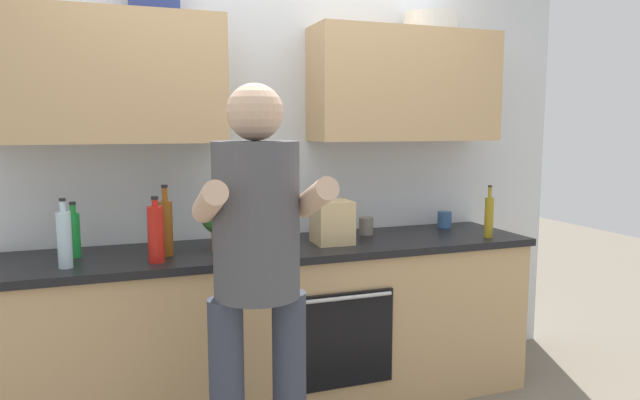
% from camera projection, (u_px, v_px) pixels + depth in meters
% --- Properties ---
extents(back_wall_unit, '(4.00, 0.38, 2.50)m').
position_uv_depth(back_wall_unit, '(267.00, 133.00, 3.27)').
color(back_wall_unit, silver).
rests_on(back_wall_unit, ground).
extents(counter, '(2.84, 0.67, 0.90)m').
position_uv_depth(counter, '(281.00, 326.00, 3.14)').
color(counter, tan).
rests_on(counter, ground).
extents(person_standing, '(0.49, 0.45, 1.70)m').
position_uv_depth(person_standing, '(257.00, 262.00, 2.26)').
color(person_standing, '#383D4C').
rests_on(person_standing, ground).
extents(bottle_oil, '(0.05, 0.05, 0.30)m').
position_uv_depth(bottle_oil, '(489.00, 216.00, 3.30)').
color(bottle_oil, olive).
rests_on(bottle_oil, counter).
extents(bottle_hotsauce, '(0.08, 0.08, 0.31)m').
position_uv_depth(bottle_hotsauce, '(156.00, 234.00, 2.69)').
color(bottle_hotsauce, red).
rests_on(bottle_hotsauce, counter).
extents(bottle_soda, '(0.06, 0.06, 0.27)m').
position_uv_depth(bottle_soda, '(74.00, 234.00, 2.79)').
color(bottle_soda, '#198C33').
rests_on(bottle_soda, counter).
extents(bottle_water, '(0.06, 0.06, 0.32)m').
position_uv_depth(bottle_water, '(64.00, 239.00, 2.58)').
color(bottle_water, silver).
rests_on(bottle_water, counter).
extents(bottle_syrup, '(0.07, 0.07, 0.35)m').
position_uv_depth(bottle_syrup, '(166.00, 227.00, 2.83)').
color(bottle_syrup, '#8C4C14').
rests_on(bottle_syrup, counter).
extents(cup_tea, '(0.09, 0.09, 0.10)m').
position_uv_depth(cup_tea, '(445.00, 220.00, 3.63)').
color(cup_tea, '#33598C').
rests_on(cup_tea, counter).
extents(cup_coffee, '(0.08, 0.08, 0.09)m').
position_uv_depth(cup_coffee, '(250.00, 233.00, 3.21)').
color(cup_coffee, white).
rests_on(cup_coffee, counter).
extents(cup_stoneware, '(0.08, 0.08, 0.10)m').
position_uv_depth(cup_stoneware, '(366.00, 226.00, 3.40)').
color(cup_stoneware, slate).
rests_on(cup_stoneware, counter).
extents(potted_herb, '(0.21, 0.21, 0.30)m').
position_uv_depth(potted_herb, '(221.00, 217.00, 2.91)').
color(potted_herb, '#9E6647').
rests_on(potted_herb, counter).
extents(grocery_bag_bread, '(0.20, 0.21, 0.23)m').
position_uv_depth(grocery_bag_bread, '(332.00, 222.00, 3.13)').
color(grocery_bag_bread, tan).
rests_on(grocery_bag_bread, counter).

